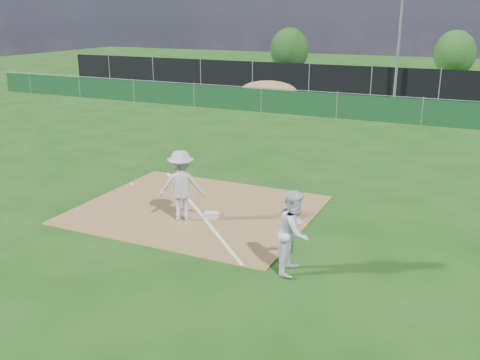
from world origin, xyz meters
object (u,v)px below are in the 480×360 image
at_px(car_mid, 377,77).
at_px(tree_mid, 455,54).
at_px(play_at_first, 181,186).
at_px(car_left, 322,75).
at_px(runner, 294,232).
at_px(tree_left, 289,50).
at_px(first_base, 211,215).
at_px(light_pole, 400,30).

bearing_deg(car_mid, tree_mid, -15.10).
height_order(play_at_first, car_mid, play_at_first).
relative_size(play_at_first, car_mid, 0.55).
xyz_separation_m(play_at_first, car_left, (-4.26, 26.45, -0.20)).
bearing_deg(car_mid, play_at_first, -164.79).
bearing_deg(runner, tree_left, 16.72).
xyz_separation_m(car_left, tree_left, (-4.58, 5.80, 1.22)).
bearing_deg(first_base, car_mid, 92.17).
bearing_deg(runner, car_mid, 4.51).
xyz_separation_m(light_pole, play_at_first, (-1.47, -22.47, -3.09)).
relative_size(first_base, car_left, 0.09).
distance_m(light_pole, runner, 24.22).
bearing_deg(play_at_first, car_mid, 90.93).
bearing_deg(first_base, car_left, 100.51).
height_order(play_at_first, tree_mid, tree_mid).
height_order(car_mid, tree_left, tree_left).
height_order(first_base, tree_left, tree_left).
bearing_deg(tree_left, play_at_first, -74.67).
relative_size(light_pole, tree_left, 2.13).
relative_size(runner, car_mid, 0.42).
height_order(light_pole, tree_left, light_pole).
xyz_separation_m(light_pole, car_left, (-5.73, 3.98, -3.29)).
relative_size(car_left, tree_mid, 1.12).
relative_size(light_pole, tree_mid, 2.17).
relative_size(light_pole, car_mid, 1.96).
bearing_deg(tree_left, car_left, -51.71).
distance_m(first_base, tree_mid, 34.29).
bearing_deg(light_pole, first_base, -92.36).
xyz_separation_m(runner, tree_left, (-12.31, 33.71, 1.07)).
bearing_deg(runner, first_base, 53.25).
bearing_deg(tree_left, light_pole, -43.49).
xyz_separation_m(first_base, car_mid, (-1.00, 26.42, 0.62)).
distance_m(light_pole, tree_left, 14.36).
xyz_separation_m(first_base, runner, (2.91, -1.92, 0.80)).
distance_m(first_base, car_mid, 26.45).
relative_size(first_base, play_at_first, 0.17).
relative_size(light_pole, runner, 4.63).
relative_size(car_mid, tree_mid, 1.11).
bearing_deg(tree_mid, play_at_first, -96.40).
height_order(first_base, runner, runner).
distance_m(runner, tree_left, 35.91).
distance_m(play_at_first, tree_mid, 34.76).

